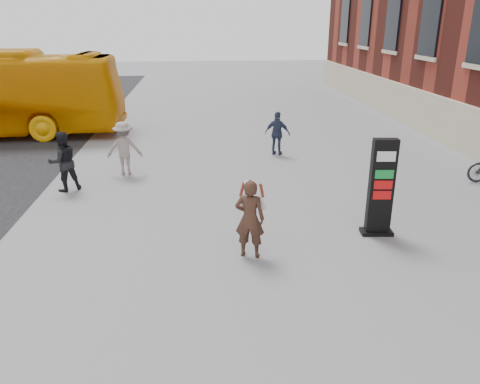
{
  "coord_description": "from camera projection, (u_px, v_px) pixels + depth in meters",
  "views": [
    {
      "loc": [
        -0.4,
        -8.11,
        4.75
      ],
      "look_at": [
        0.48,
        1.73,
        1.08
      ],
      "focal_mm": 35.0,
      "sensor_mm": 36.0,
      "label": 1
    }
  ],
  "objects": [
    {
      "name": "woman",
      "position": [
        250.0,
        218.0,
        9.7
      ],
      "size": [
        0.76,
        0.72,
        1.71
      ],
      "rotation": [
        0.0,
        0.0,
        2.86
      ],
      "color": "#362418",
      "rests_on": "ground"
    },
    {
      "name": "pedestrian_c",
      "position": [
        277.0,
        133.0,
        17.16
      ],
      "size": [
        1.01,
        0.75,
        1.6
      ],
      "primitive_type": "imported",
      "rotation": [
        0.0,
        0.0,
        2.7
      ],
      "color": "#2B3550",
      "rests_on": "ground"
    },
    {
      "name": "pedestrian_b",
      "position": [
        124.0,
        148.0,
        14.95
      ],
      "size": [
        1.15,
        0.71,
        1.72
      ],
      "primitive_type": "imported",
      "rotation": [
        0.0,
        0.0,
        3.21
      ],
      "color": "gray",
      "rests_on": "ground"
    },
    {
      "name": "pedestrian_a",
      "position": [
        63.0,
        162.0,
        13.5
      ],
      "size": [
        1.07,
        1.01,
        1.76
      ],
      "primitive_type": "imported",
      "rotation": [
        0.0,
        0.0,
        3.69
      ],
      "color": "black",
      "rests_on": "ground"
    },
    {
      "name": "info_pylon",
      "position": [
        381.0,
        188.0,
        10.62
      ],
      "size": [
        0.76,
        0.43,
        2.29
      ],
      "rotation": [
        0.0,
        0.0,
        -0.09
      ],
      "color": "black",
      "rests_on": "ground"
    },
    {
      "name": "ground",
      "position": [
        224.0,
        274.0,
        9.26
      ],
      "size": [
        100.0,
        100.0,
        0.0
      ],
      "primitive_type": "plane",
      "color": "#9E9EA3"
    }
  ]
}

